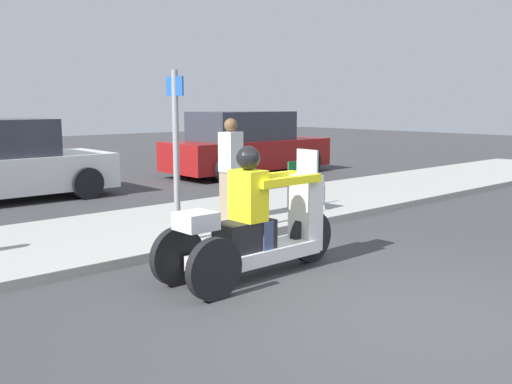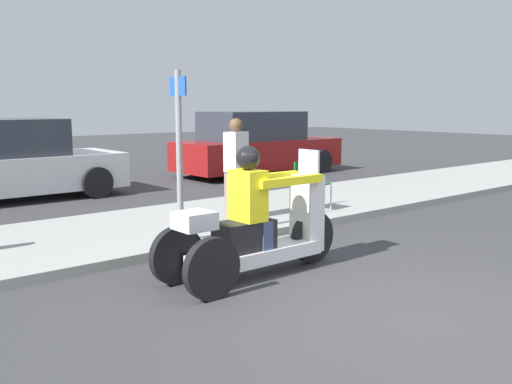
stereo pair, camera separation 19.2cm
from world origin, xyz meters
name	(u,v)px [view 2 (the right image)]	position (x,y,z in m)	size (l,w,h in m)	color
ground_plane	(415,322)	(0.00, 0.00, 0.00)	(60.00, 60.00, 0.00)	#38383A
sidewalk_strip	(153,228)	(0.00, 4.60, 0.06)	(28.00, 2.80, 0.12)	#9E9E99
motorcycle_trike	(256,230)	(-0.22, 1.94, 0.52)	(2.34, 0.74, 1.46)	black
spectator_with_child	(236,171)	(1.19, 4.10, 0.87)	(0.42, 0.33, 1.56)	gray
folding_chair_curbside	(308,180)	(2.65, 3.99, 0.62)	(0.51, 0.51, 0.82)	#A5A8AD
parked_car_lot_right	(7,163)	(-0.75, 8.98, 0.75)	(4.27, 2.01, 1.61)	silver
parked_car_lot_far	(257,145)	(5.74, 9.03, 0.79)	(4.65, 2.03, 1.69)	maroon
street_sign	(179,150)	(-0.23, 3.45, 1.32)	(0.08, 0.36, 2.20)	gray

